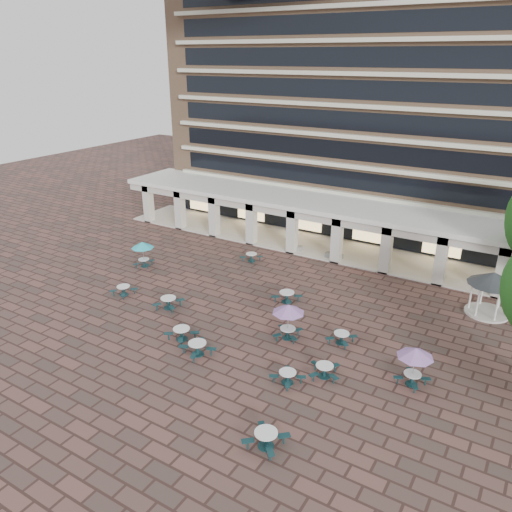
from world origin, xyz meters
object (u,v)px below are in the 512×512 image
at_px(picnic_table_0, 124,290).
at_px(picnic_table_1, 197,347).
at_px(gazebo, 492,283).
at_px(planter_left, 294,245).
at_px(picnic_table_2, 266,438).
at_px(planter_right, 334,254).

bearing_deg(picnic_table_0, picnic_table_1, -18.12).
bearing_deg(gazebo, planter_left, 167.68).
distance_m(picnic_table_0, gazebo, 25.67).
bearing_deg(picnic_table_2, planter_right, 107.56).
bearing_deg(picnic_table_0, gazebo, 26.91).
distance_m(picnic_table_1, planter_left, 18.15).
distance_m(picnic_table_1, gazebo, 19.90).
relative_size(picnic_table_0, planter_left, 1.09).
distance_m(picnic_table_2, planter_right, 23.09).
relative_size(picnic_table_0, planter_right, 1.09).
height_order(picnic_table_1, planter_left, planter_left).
height_order(picnic_table_1, picnic_table_2, same).
xyz_separation_m(picnic_table_1, planter_right, (0.95, 17.91, 0.01)).
distance_m(picnic_table_0, planter_left, 15.90).
xyz_separation_m(picnic_table_0, planter_left, (6.54, 14.50, 0.13)).
bearing_deg(picnic_table_2, picnic_table_1, 150.91).
xyz_separation_m(picnic_table_0, planter_right, (10.38, 14.50, 0.06)).
xyz_separation_m(picnic_table_1, gazebo, (13.74, 14.28, 1.80)).
bearing_deg(planter_right, picnic_table_1, -93.02).
height_order(picnic_table_1, planter_right, planter_right).
relative_size(gazebo, planter_left, 2.17).
distance_m(picnic_table_1, planter_right, 17.94).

